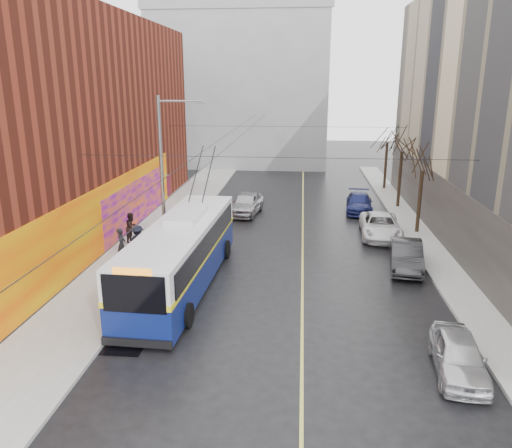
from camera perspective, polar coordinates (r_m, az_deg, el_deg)
The scene contains 22 objects.
ground at distance 19.06m, azimuth 0.61°, elevation -14.58°, with size 140.00×140.00×0.00m, color black.
sidewalk_left at distance 31.36m, azimuth -12.29°, elevation -2.25°, with size 4.00×60.00×0.15m, color gray.
sidewalk_right at distance 30.92m, azimuth 19.41°, elevation -3.08°, with size 2.00×60.00×0.15m, color gray.
lane_line at distance 31.87m, azimuth 5.36°, elevation -1.78°, with size 0.12×50.00×0.01m, color #BFB74C.
building_left at distance 35.04m, azimuth -24.75°, elevation 10.14°, with size 12.11×36.00×14.00m.
building_far at distance 61.79m, azimuth -1.59°, elevation 15.36°, with size 20.50×12.10×18.00m.
streetlight_pole at distance 27.82m, azimuth -10.40°, elevation 5.70°, with size 2.65×0.60×9.00m.
catenary_wires at distance 31.56m, azimuth -1.80°, elevation 9.71°, with size 18.00×60.00×0.22m.
tree_near at distance 33.60m, azimuth 18.59°, elevation 7.09°, with size 3.20×3.20×6.40m.
tree_mid at distance 40.35m, azimuth 16.43°, elevation 9.03°, with size 3.20×3.20×6.68m.
tree_far at distance 47.21m, azimuth 14.84°, elevation 9.94°, with size 3.20×3.20×6.57m.
puddle at distance 20.87m, azimuth -14.71°, elevation -12.24°, with size 2.04×3.07×0.01m, color black.
pigeons_flying at distance 26.97m, azimuth -2.84°, elevation 10.98°, with size 0.99×0.43×2.60m.
trolleybus at distance 24.44m, azimuth -8.46°, elevation -3.30°, with size 3.41×12.96×6.09m.
parked_car_a at distance 18.93m, azimuth 22.13°, elevation -13.73°, with size 1.61×4.01×1.37m, color silver.
parked_car_b at distance 27.84m, azimuth 16.79°, elevation -3.46°, with size 1.59×4.55×1.50m, color #2A2A2D.
parked_car_c at distance 33.08m, azimuth 14.02°, elevation -0.21°, with size 2.44×5.29×1.47m, color white.
parked_car_d at distance 39.22m, azimuth 11.71°, elevation 2.39°, with size 1.94×4.78×1.39m, color navy.
following_car at distance 37.69m, azimuth -1.12°, elevation 2.37°, with size 1.93×4.80×1.64m, color #A3A2A7.
pedestrian_a at distance 28.43m, azimuth -15.11°, elevation -2.25°, with size 0.67×0.44×1.83m, color black.
pedestrian_b at distance 31.48m, azimuth -14.02°, elevation -0.38°, with size 0.90×0.70×1.86m, color black.
pedestrian_c at distance 28.47m, azimuth -13.34°, elevation -2.01°, with size 1.24×0.71×1.92m, color black.
Camera 1 is at (1.31, -16.36, 9.70)m, focal length 35.00 mm.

